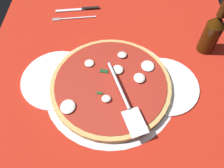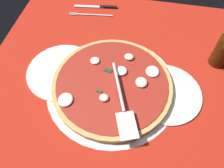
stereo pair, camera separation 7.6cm
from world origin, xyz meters
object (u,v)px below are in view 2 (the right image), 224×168
(dinner_plate_right, at_px, (63,71))
(pizza_server, at_px, (122,102))
(dinner_plate_left, at_px, (166,93))
(pizza, at_px, (112,84))
(place_setting_near, at_px, (95,11))

(dinner_plate_right, bearing_deg, pizza_server, 155.48)
(dinner_plate_left, xyz_separation_m, pizza, (0.19, 0.01, 0.02))
(dinner_plate_left, xyz_separation_m, place_setting_near, (0.34, -0.38, -0.00))
(dinner_plate_left, distance_m, dinner_plate_right, 0.38)
(pizza_server, bearing_deg, place_setting_near, -177.11)
(place_setting_near, bearing_deg, dinner_plate_right, 77.09)
(pizza_server, bearing_deg, pizza, -169.62)
(pizza_server, bearing_deg, dinner_plate_right, -134.99)
(dinner_plate_right, relative_size, pizza_server, 0.95)
(dinner_plate_right, bearing_deg, dinner_plate_left, 176.59)
(dinner_plate_right, height_order, place_setting_near, place_setting_near)
(pizza, xyz_separation_m, pizza_server, (-0.05, 0.08, 0.03))
(pizza_server, xyz_separation_m, place_setting_near, (0.20, -0.47, -0.04))
(dinner_plate_right, distance_m, pizza_server, 0.26)
(dinner_plate_right, height_order, pizza_server, pizza_server)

